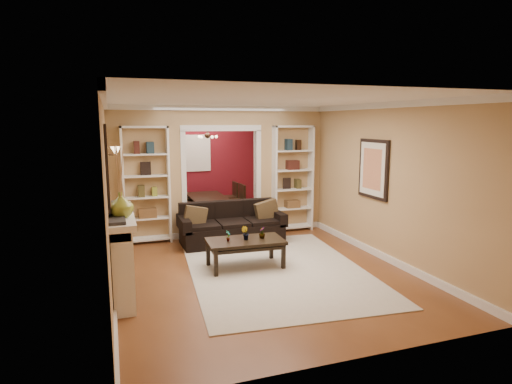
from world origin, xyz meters
name	(u,v)px	position (x,y,z in m)	size (l,w,h in m)	color
floor	(238,250)	(0.00, 0.00, 0.00)	(8.00, 8.00, 0.00)	brown
ceiling	(237,103)	(0.00, 0.00, 2.70)	(8.00, 8.00, 0.00)	white
wall_back	(196,160)	(0.00, 4.00, 1.35)	(8.00, 8.00, 0.00)	tan
wall_front	(355,230)	(0.00, -4.00, 1.35)	(8.00, 8.00, 0.00)	tan
wall_left	(108,184)	(-2.25, 0.00, 1.35)	(8.00, 8.00, 0.00)	tan
wall_right	(345,174)	(2.25, 0.00, 1.35)	(8.00, 8.00, 0.00)	tan
partition_wall	(221,171)	(0.00, 1.20, 1.35)	(4.50, 0.15, 2.70)	tan
red_back_panel	(196,162)	(0.00, 3.97, 1.32)	(4.44, 0.04, 2.64)	maroon
dining_window	(196,153)	(0.00, 3.93, 1.55)	(0.78, 0.03, 0.98)	#8CA5CC
area_rug	(276,270)	(0.27, -1.28, 0.01)	(2.74, 3.84, 0.01)	beige
sofa	(232,223)	(0.01, 0.45, 0.40)	(2.05, 0.89, 0.80)	black
pillow_left	(195,216)	(-0.72, 0.43, 0.60)	(0.42, 0.12, 0.42)	brown
pillow_right	(267,210)	(0.74, 0.43, 0.62)	(0.46, 0.13, 0.46)	brown
coffee_table	(245,254)	(-0.17, -1.00, 0.24)	(1.25, 0.67, 0.47)	black
plant_left	(228,236)	(-0.46, -1.00, 0.56)	(0.09, 0.06, 0.18)	#336626
plant_center	(245,233)	(-0.17, -1.00, 0.58)	(0.12, 0.10, 0.22)	#336626
plant_right	(262,233)	(0.12, -1.00, 0.56)	(0.10, 0.10, 0.18)	#336626
bookshelf_left	(146,186)	(-1.55, 1.03, 1.15)	(0.90, 0.30, 2.30)	white
bookshelf_right	(292,179)	(1.55, 1.03, 1.15)	(0.90, 0.30, 2.30)	white
fireplace	(123,254)	(-2.09, -1.50, 0.58)	(0.32, 1.70, 1.16)	white
vase	(121,205)	(-2.09, -1.82, 1.32)	(0.32, 0.32, 0.33)	olive
mirror	(107,166)	(-2.23, -1.50, 1.80)	(0.03, 0.95, 1.10)	silver
wall_sconce	(112,153)	(-2.15, 0.55, 1.83)	(0.18, 0.18, 0.22)	#FFE0A5
framed_art	(373,169)	(2.21, -1.00, 1.55)	(0.04, 0.85, 1.05)	black
dining_table	(209,207)	(0.08, 2.84, 0.28)	(0.87, 1.57, 0.55)	black
dining_chair_nw	(189,205)	(-0.47, 2.54, 0.43)	(0.42, 0.42, 0.86)	black
dining_chair_ne	(233,201)	(0.63, 2.54, 0.44)	(0.43, 0.43, 0.88)	black
dining_chair_sw	(185,199)	(-0.47, 3.14, 0.46)	(0.45, 0.45, 0.91)	black
dining_chair_se	(227,198)	(0.63, 3.14, 0.43)	(0.42, 0.42, 0.86)	black
chandelier	(205,137)	(0.00, 2.70, 2.02)	(0.50, 0.50, 0.30)	#352318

